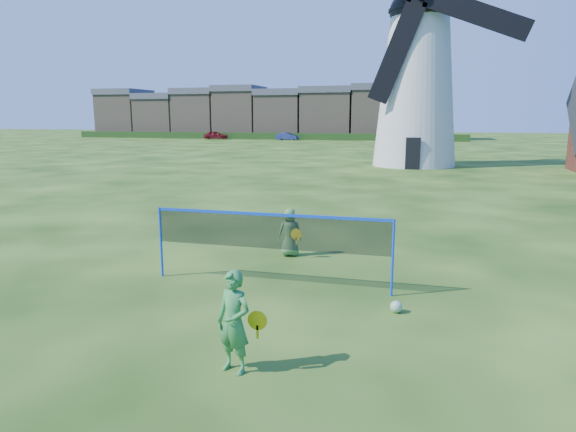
{
  "coord_description": "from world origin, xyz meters",
  "views": [
    {
      "loc": [
        2.79,
        -9.32,
        3.49
      ],
      "look_at": [
        0.2,
        0.5,
        1.5
      ],
      "focal_mm": 31.78,
      "sensor_mm": 36.0,
      "label": 1
    }
  ],
  "objects_px": {
    "car_left": "(216,135)",
    "car_right": "(287,136)",
    "windmill": "(417,78)",
    "player_boy": "(290,232)",
    "player_girl": "(234,322)",
    "badminton_net": "(270,233)",
    "play_ball": "(396,307)"
  },
  "relations": [
    {
      "from": "windmill",
      "to": "play_ball",
      "type": "bearing_deg",
      "value": -89.37
    },
    {
      "from": "badminton_net",
      "to": "play_ball",
      "type": "relative_size",
      "value": 22.95
    },
    {
      "from": "windmill",
      "to": "car_left",
      "type": "xyz_separation_m",
      "value": [
        -30.15,
        35.58,
        -5.44
      ]
    },
    {
      "from": "windmill",
      "to": "play_ball",
      "type": "height_order",
      "value": "windmill"
    },
    {
      "from": "windmill",
      "to": "badminton_net",
      "type": "distance_m",
      "value": 28.45
    },
    {
      "from": "windmill",
      "to": "car_right",
      "type": "xyz_separation_m",
      "value": [
        -18.96,
        35.98,
        -5.52
      ]
    },
    {
      "from": "windmill",
      "to": "play_ball",
      "type": "distance_m",
      "value": 29.4
    },
    {
      "from": "car_left",
      "to": "car_right",
      "type": "xyz_separation_m",
      "value": [
        11.19,
        0.4,
        -0.09
      ]
    },
    {
      "from": "player_boy",
      "to": "car_right",
      "type": "xyz_separation_m",
      "value": [
        -16.45,
        61.55,
        -0.06
      ]
    },
    {
      "from": "badminton_net",
      "to": "play_ball",
      "type": "bearing_deg",
      "value": -18.08
    },
    {
      "from": "play_ball",
      "to": "car_right",
      "type": "relative_size",
      "value": 0.07
    },
    {
      "from": "badminton_net",
      "to": "play_ball",
      "type": "height_order",
      "value": "badminton_net"
    },
    {
      "from": "windmill",
      "to": "player_boy",
      "type": "relative_size",
      "value": 14.77
    },
    {
      "from": "badminton_net",
      "to": "car_right",
      "type": "relative_size",
      "value": 1.52
    },
    {
      "from": "car_left",
      "to": "player_girl",
      "type": "bearing_deg",
      "value": 179.81
    },
    {
      "from": "car_left",
      "to": "car_right",
      "type": "height_order",
      "value": "car_left"
    },
    {
      "from": "car_right",
      "to": "play_ball",
      "type": "bearing_deg",
      "value": -159.41
    },
    {
      "from": "badminton_net",
      "to": "car_left",
      "type": "xyz_separation_m",
      "value": [
        -27.83,
        63.5,
        -0.5
      ]
    },
    {
      "from": "player_girl",
      "to": "play_ball",
      "type": "distance_m",
      "value": 3.51
    },
    {
      "from": "player_boy",
      "to": "car_right",
      "type": "bearing_deg",
      "value": -92.72
    },
    {
      "from": "player_girl",
      "to": "car_right",
      "type": "xyz_separation_m",
      "value": [
        -17.22,
        67.54,
        -0.18
      ]
    },
    {
      "from": "player_boy",
      "to": "car_left",
      "type": "distance_m",
      "value": 67.11
    },
    {
      "from": "windmill",
      "to": "car_right",
      "type": "relative_size",
      "value": 5.43
    },
    {
      "from": "windmill",
      "to": "car_left",
      "type": "distance_m",
      "value": 46.95
    },
    {
      "from": "badminton_net",
      "to": "car_left",
      "type": "bearing_deg",
      "value": 113.66
    },
    {
      "from": "player_girl",
      "to": "player_boy",
      "type": "xyz_separation_m",
      "value": [
        -0.77,
        5.99,
        -0.12
      ]
    },
    {
      "from": "badminton_net",
      "to": "car_right",
      "type": "height_order",
      "value": "badminton_net"
    },
    {
      "from": "badminton_net",
      "to": "car_right",
      "type": "bearing_deg",
      "value": 104.59
    },
    {
      "from": "badminton_net",
      "to": "player_girl",
      "type": "height_order",
      "value": "badminton_net"
    },
    {
      "from": "badminton_net",
      "to": "player_girl",
      "type": "relative_size",
      "value": 3.48
    },
    {
      "from": "badminton_net",
      "to": "car_right",
      "type": "distance_m",
      "value": 66.03
    },
    {
      "from": "badminton_net",
      "to": "player_girl",
      "type": "distance_m",
      "value": 3.7
    }
  ]
}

